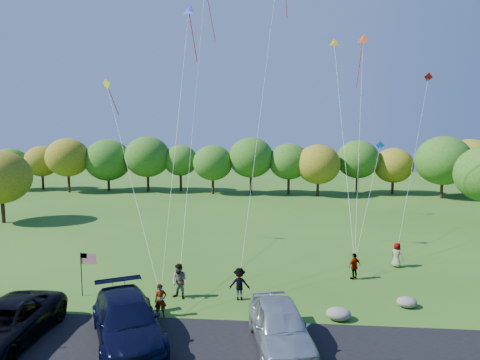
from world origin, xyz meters
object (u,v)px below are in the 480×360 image
Objects in this scene: minivan_silver at (280,325)px; flyer_a at (161,301)px; minivan_dark at (4,324)px; flyer_b at (180,281)px; flyer_d at (354,266)px; flyer_e at (397,255)px; trash_barrel at (28,302)px; flyer_c at (240,284)px; minivan_navy at (127,321)px.

flyer_a is (-5.73, 2.45, -0.18)m from minivan_silver.
flyer_b reaches higher than minivan_dark.
flyer_e reaches higher than flyer_d.
flyer_b is (6.19, 5.52, 0.02)m from minivan_dark.
trash_barrel is at bearing -141.13° from flyer_b.
flyer_b is 14.47m from flyer_e.
flyer_d is (9.83, 3.83, -0.14)m from flyer_b.
flyer_d is (10.23, 6.11, -0.01)m from flyer_a.
flyer_a is at bearing 28.36° from minivan_dark.
minivan_dark is 3.52m from trash_barrel.
minivan_dark is at bearing -6.61° from flyer_d.
minivan_dark reaches higher than flyer_a.
flyer_c is at bearing 30.14° from minivan_dark.
minivan_dark reaches higher than flyer_d.
minivan_silver is at bearing 98.95° from flyer_e.
flyer_d is (16.02, 9.35, -0.12)m from minivan_dark.
minivan_navy is 3.68× the size of flyer_c.
flyer_b reaches higher than flyer_d.
flyer_c is (3.61, 2.41, 0.05)m from flyer_a.
flyer_b reaches higher than trash_barrel.
minivan_dark reaches higher than flyer_c.
minivan_silver is 12.78m from trash_barrel.
trash_barrel is at bearing 157.26° from minivan_silver.
minivan_navy is at bearing -81.10° from flyer_b.
minivan_navy is 2.68m from flyer_a.
minivan_dark reaches higher than trash_barrel.
minivan_dark is 3.82× the size of flyer_e.
minivan_dark is at bearing -116.29° from flyer_b.
flyer_e is (12.99, 6.36, -0.13)m from flyer_b.
flyer_d is at bearing 7.40° from flyer_a.
flyer_c is (3.21, 0.12, -0.08)m from flyer_b.
minivan_silver is 5.30m from flyer_c.
flyer_b is at bearing 69.67° from flyer_e.
trash_barrel is (-12.52, 2.55, -0.56)m from minivan_silver.
flyer_e is (19.18, 11.89, -0.11)m from minivan_dark.
flyer_c is at bearing 10.29° from flyer_a.
minivan_dark is 11.55m from minivan_silver.
flyer_d is 0.99× the size of flyer_e.
minivan_dark is at bearing 172.70° from minivan_silver.
flyer_d is 4.05m from flyer_e.
flyer_b is (-5.33, 4.73, -0.05)m from minivan_silver.
flyer_c is at bearing 76.10° from flyer_e.
minivan_navy is at bearing 47.27° from flyer_c.
trash_barrel is (-10.39, -2.31, -0.44)m from flyer_c.
flyer_d is at bearing 10.92° from minivan_navy.
flyer_a is 0.94× the size of flyer_c.
minivan_navy is 3.91× the size of flyer_a.
minivan_silver is 2.90× the size of flyer_b.
minivan_silver reaches higher than flyer_e.
trash_barrel is at bearing 128.68° from minivan_navy.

